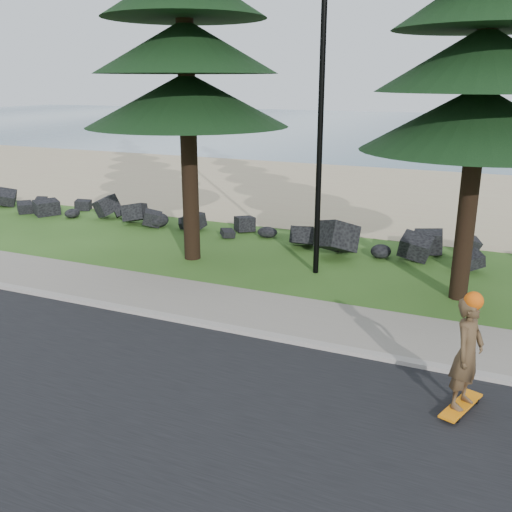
{
  "coord_description": "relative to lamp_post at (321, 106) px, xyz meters",
  "views": [
    {
      "loc": [
        4.15,
        -10.08,
        4.73
      ],
      "look_at": [
        -0.27,
        0.0,
        1.32
      ],
      "focal_mm": 40.0,
      "sensor_mm": 36.0,
      "label": 1
    }
  ],
  "objects": [
    {
      "name": "ground",
      "position": [
        0.0,
        -3.2,
        -4.13
      ],
      "size": [
        160.0,
        160.0,
        0.0
      ],
      "primitive_type": "plane",
      "color": "#2B5019",
      "rests_on": "ground"
    },
    {
      "name": "beach_sand",
      "position": [
        0.0,
        11.3,
        -4.13
      ],
      "size": [
        160.0,
        15.0,
        0.01
      ],
      "primitive_type": "cube",
      "color": "tan",
      "rests_on": "ground"
    },
    {
      "name": "kerb",
      "position": [
        0.0,
        -4.1,
        -4.08
      ],
      "size": [
        160.0,
        0.2,
        0.1
      ],
      "primitive_type": "cube",
      "color": "#A39A92",
      "rests_on": "ground"
    },
    {
      "name": "ocean",
      "position": [
        0.0,
        47.8,
        -4.13
      ],
      "size": [
        160.0,
        58.0,
        0.01
      ],
      "primitive_type": "cube",
      "color": "#40647B",
      "rests_on": "ground"
    },
    {
      "name": "sidewalk",
      "position": [
        0.0,
        -3.0,
        -4.09
      ],
      "size": [
        160.0,
        2.0,
        0.08
      ],
      "primitive_type": "cube",
      "color": "gray",
      "rests_on": "ground"
    },
    {
      "name": "skateboarder",
      "position": [
        3.96,
        -5.25,
        -3.19
      ],
      "size": [
        0.58,
        1.04,
        1.88
      ],
      "rotation": [
        0.0,
        0.0,
        1.24
      ],
      "color": "orange",
      "rests_on": "ground"
    },
    {
      "name": "seawall_boulders",
      "position": [
        0.0,
        2.4,
        -4.13
      ],
      "size": [
        60.0,
        2.4,
        1.1
      ],
      "primitive_type": null,
      "color": "black",
      "rests_on": "ground"
    },
    {
      "name": "road",
      "position": [
        0.0,
        -7.7,
        -4.12
      ],
      "size": [
        160.0,
        7.0,
        0.02
      ],
      "primitive_type": "cube",
      "color": "black",
      "rests_on": "ground"
    },
    {
      "name": "lamp_post",
      "position": [
        0.0,
        0.0,
        0.0
      ],
      "size": [
        0.25,
        0.14,
        8.14
      ],
      "color": "black",
      "rests_on": "ground"
    }
  ]
}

